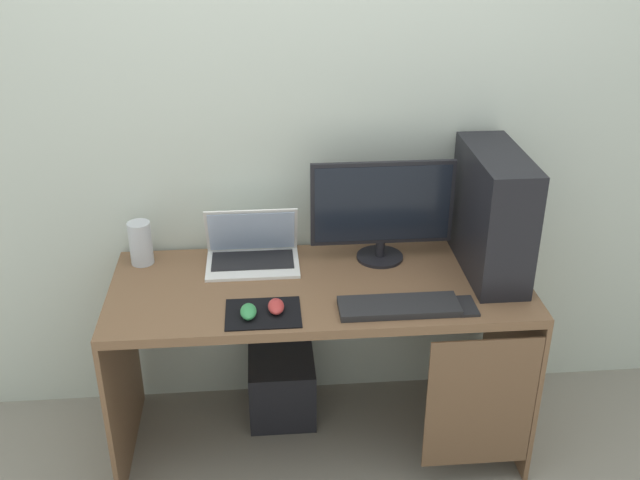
% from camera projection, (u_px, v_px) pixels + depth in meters
% --- Properties ---
extents(ground_plane, '(8.00, 8.00, 0.00)m').
position_uv_depth(ground_plane, '(320.00, 436.00, 3.06)').
color(ground_plane, gray).
extents(wall_back, '(4.00, 0.05, 2.60)m').
position_uv_depth(wall_back, '(313.00, 106.00, 2.79)').
color(wall_back, beige).
rests_on(wall_back, ground_plane).
extents(desk, '(1.55, 0.63, 0.73)m').
position_uv_depth(desk, '(325.00, 317.00, 2.78)').
color(desk, brown).
rests_on(desk, ground_plane).
extents(pc_tower, '(0.19, 0.49, 0.47)m').
position_uv_depth(pc_tower, '(492.00, 213.00, 2.72)').
color(pc_tower, black).
rests_on(pc_tower, desk).
extents(monitor, '(0.55, 0.18, 0.41)m').
position_uv_depth(monitor, '(382.00, 210.00, 2.80)').
color(monitor, black).
rests_on(monitor, desk).
extents(laptop, '(0.36, 0.24, 0.22)m').
position_uv_depth(laptop, '(252.00, 252.00, 2.85)').
color(laptop, white).
rests_on(laptop, desk).
extents(speaker, '(0.09, 0.09, 0.17)m').
position_uv_depth(speaker, '(141.00, 243.00, 2.83)').
color(speaker, '#B7BCC6').
rests_on(speaker, desk).
extents(keyboard, '(0.42, 0.14, 0.02)m').
position_uv_depth(keyboard, '(399.00, 306.00, 2.56)').
color(keyboard, '#232326').
rests_on(keyboard, desk).
extents(mousepad, '(0.26, 0.20, 0.00)m').
position_uv_depth(mousepad, '(263.00, 313.00, 2.54)').
color(mousepad, black).
rests_on(mousepad, desk).
extents(mouse_left, '(0.06, 0.10, 0.03)m').
position_uv_depth(mouse_left, '(276.00, 306.00, 2.54)').
color(mouse_left, '#B23333').
rests_on(mouse_left, mousepad).
extents(mouse_right, '(0.06, 0.10, 0.03)m').
position_uv_depth(mouse_right, '(248.00, 311.00, 2.51)').
color(mouse_right, '#338C4C').
rests_on(mouse_right, mousepad).
extents(cell_phone, '(0.07, 0.13, 0.01)m').
position_uv_depth(cell_phone, '(466.00, 306.00, 2.58)').
color(cell_phone, '#232326').
rests_on(cell_phone, desk).
extents(subwoofer, '(0.27, 0.27, 0.27)m').
position_uv_depth(subwoofer, '(282.00, 387.00, 3.13)').
color(subwoofer, black).
rests_on(subwoofer, ground_plane).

